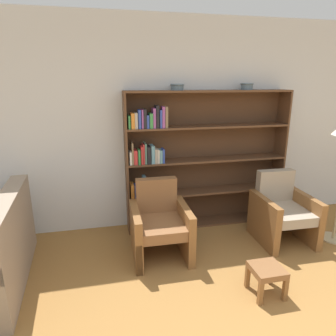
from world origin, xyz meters
The scene contains 7 objects.
wall_back centered at (0.00, 2.84, 1.38)m, with size 12.00×0.06×2.75m.
bookshelf centered at (0.11, 2.67, 0.90)m, with size 2.20×0.30×1.84m.
bowl_brass centered at (-0.12, 2.65, 1.89)m, with size 0.18×0.18×0.08m.
bowl_stoneware centered at (0.82, 2.65, 1.89)m, with size 0.17×0.17×0.09m.
armchair_leather centered at (-0.47, 2.00, 0.38)m, with size 0.65×0.69×0.85m.
armchair_cushioned centered at (1.09, 2.00, 0.38)m, with size 0.66×0.69×0.85m.
footstool centered at (0.37, 1.10, 0.23)m, with size 0.29×0.29×0.29m.
Camera 1 is at (-1.06, -1.06, 1.95)m, focal length 32.00 mm.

